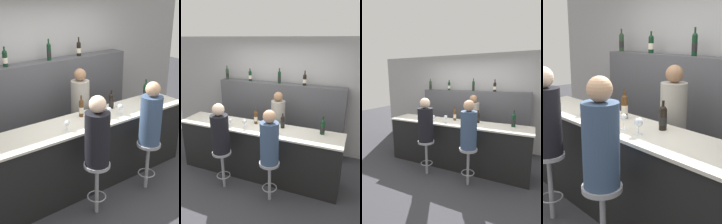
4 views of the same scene
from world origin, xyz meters
The scene contains 19 objects.
ground_plane centered at (0.00, 0.00, 0.00)m, with size 16.00×16.00×0.00m, color #333338.
wall_back centered at (0.00, 1.68, 1.30)m, with size 6.40×0.05×2.60m.
bar_counter centered at (0.00, 0.30, 0.50)m, with size 3.13×0.64×1.00m.
back_bar_cabinet centered at (0.00, 1.46, 0.80)m, with size 2.94×0.28×1.61m.
wine_bottle_counter_0 centered at (-0.10, 0.45, 1.13)m, with size 0.07×0.07×0.31m.
wine_bottle_counter_1 centered at (0.45, 0.45, 1.12)m, with size 0.08×0.08×0.28m.
wine_bottle_counter_2 centered at (1.17, 0.45, 1.13)m, with size 0.08×0.08×0.32m.
wine_bottle_backbar_1 centered at (-0.73, 1.46, 1.73)m, with size 0.07×0.07×0.29m.
wine_bottle_backbar_2 centered at (0.00, 1.46, 1.75)m, with size 0.07×0.07×0.33m.
wine_bottle_backbar_3 centered at (0.57, 1.46, 1.73)m, with size 0.07×0.07×0.31m.
wine_glass_0 centered at (-0.50, 0.19, 1.09)m, with size 0.07×0.07×0.13m.
wine_glass_1 centered at (-0.20, 0.19, 1.12)m, with size 0.07×0.07×0.16m.
wine_glass_2 centered at (0.19, 0.19, 1.11)m, with size 0.07×0.07×0.15m.
wine_glass_3 centered at (0.39, 0.19, 1.11)m, with size 0.08×0.08×0.15m.
bar_stool_left centered at (-0.40, -0.30, 0.54)m, with size 0.33×0.33×0.71m.
guest_seated_left centered at (-0.40, -0.30, 1.10)m, with size 0.30×0.30×0.86m.
bar_stool_right centered at (0.50, -0.30, 0.54)m, with size 0.33×0.33×0.71m.
guest_seated_right centered at (0.50, -0.30, 1.10)m, with size 0.29×0.29×0.86m.
bartender centered at (0.19, 0.89, 0.73)m, with size 0.29×0.29×1.56m.
Camera 1 is at (-2.41, -2.85, 2.68)m, focal length 50.00 mm.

